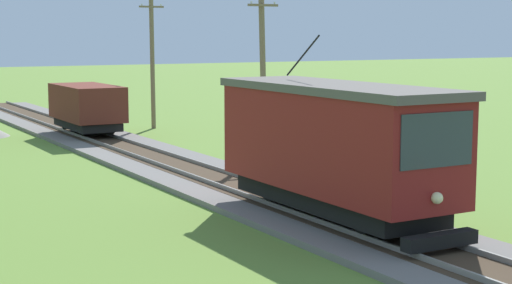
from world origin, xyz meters
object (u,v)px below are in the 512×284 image
Objects in this scene: utility_pole_mid at (263,69)px; utility_pole_far at (152,58)px; red_tram at (335,145)px; freight_car at (87,107)px.

utility_pole_far is (0.00, 12.03, 0.16)m from utility_pole_mid.
red_tram is 1.19× the size of utility_pole_mid.
freight_car is at bearing 114.79° from utility_pole_mid.
red_tram is 1.14× the size of utility_pole_far.
utility_pole_mid reaches higher than freight_car.
freight_car is 5.54m from utility_pole_far.
red_tram is 24.12m from utility_pole_far.
utility_pole_mid is at bearing -65.21° from freight_car.
utility_pole_far is (4.47, 23.65, 1.64)m from red_tram.
red_tram reaches higher than freight_car.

